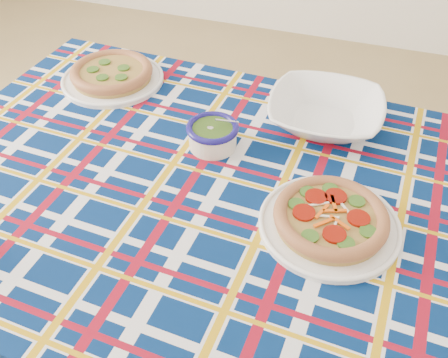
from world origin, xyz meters
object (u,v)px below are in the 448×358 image
(main_focaccia_plate, at_px, (331,217))
(pesto_bowl, at_px, (213,133))
(serving_bowl, at_px, (325,112))
(dining_table, at_px, (244,220))

(main_focaccia_plate, height_order, pesto_bowl, pesto_bowl)
(pesto_bowl, height_order, serving_bowl, pesto_bowl)
(dining_table, xyz_separation_m, serving_bowl, (0.11, 0.31, 0.11))
(dining_table, height_order, main_focaccia_plate, main_focaccia_plate)
(pesto_bowl, bearing_deg, serving_bowl, 36.78)
(dining_table, height_order, pesto_bowl, pesto_bowl)
(main_focaccia_plate, distance_m, serving_bowl, 0.34)
(main_focaccia_plate, bearing_deg, serving_bowl, 102.01)
(pesto_bowl, distance_m, serving_bowl, 0.28)
(dining_table, height_order, serving_bowl, serving_bowl)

